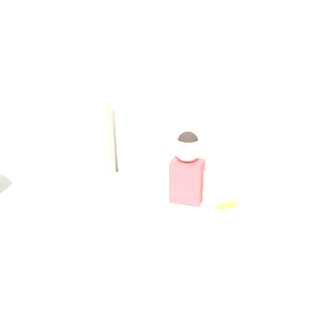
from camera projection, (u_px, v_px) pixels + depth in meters
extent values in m
plane|color=#B2ADA3|center=(152.00, 249.00, 2.59)|extent=(12.00, 12.00, 0.00)
cube|color=white|center=(164.00, 48.00, 2.60)|extent=(5.32, 0.10, 2.55)
cube|color=beige|center=(151.00, 235.00, 2.54)|extent=(2.12, 0.89, 0.23)
cube|color=silver|center=(151.00, 211.00, 2.47)|extent=(2.06, 0.86, 0.13)
cube|color=#C1B29E|center=(80.00, 140.00, 2.72)|extent=(0.46, 0.16, 0.56)
cube|color=#C1B29E|center=(243.00, 153.00, 2.58)|extent=(0.59, 0.16, 0.48)
cube|color=#B24C51|center=(187.00, 181.00, 2.41)|extent=(0.22, 0.17, 0.28)
sphere|color=beige|center=(188.00, 148.00, 2.32)|extent=(0.17, 0.17, 0.17)
sphere|color=#2D231E|center=(188.00, 142.00, 2.30)|extent=(0.13, 0.13, 0.13)
cylinder|color=beige|center=(167.00, 185.00, 2.44)|extent=(0.06, 0.06, 0.21)
cylinder|color=beige|center=(207.00, 187.00, 2.41)|extent=(0.06, 0.06, 0.21)
ellipsoid|color=yellow|center=(227.00, 205.00, 2.37)|extent=(0.17, 0.12, 0.04)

